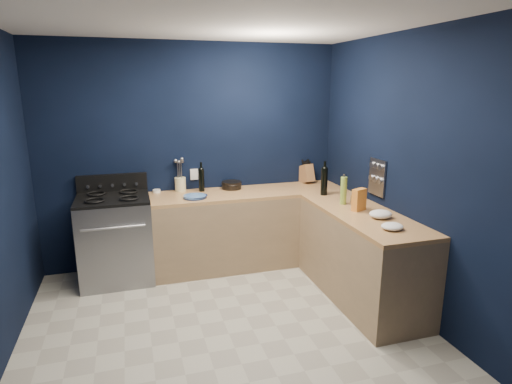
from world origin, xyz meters
name	(u,v)px	position (x,y,z in m)	size (l,w,h in m)	color
floor	(229,335)	(0.00, 0.00, -0.01)	(3.50, 3.50, 0.02)	#A9A595
ceiling	(223,14)	(0.00, 0.00, 2.61)	(3.50, 3.50, 0.02)	silver
wall_back	(193,156)	(0.00, 1.76, 1.30)	(3.50, 0.02, 2.60)	black
wall_right	(414,176)	(1.76, 0.00, 1.30)	(0.02, 3.50, 2.60)	black
wall_front	(321,286)	(0.00, -1.76, 1.30)	(3.50, 0.02, 2.60)	black
cab_back	(250,229)	(0.60, 1.44, 0.43)	(2.30, 0.63, 0.86)	#907352
top_back	(249,193)	(0.60, 1.44, 0.88)	(2.30, 0.63, 0.04)	brown
cab_right	(360,257)	(1.44, 0.29, 0.43)	(0.63, 1.67, 0.86)	#907352
top_right	(363,214)	(1.44, 0.29, 0.88)	(0.63, 1.67, 0.04)	brown
gas_range	(116,240)	(-0.93, 1.42, 0.46)	(0.76, 0.66, 0.92)	gray
oven_door	(116,251)	(-0.93, 1.10, 0.45)	(0.59, 0.02, 0.42)	black
cooktop	(112,198)	(-0.93, 1.42, 0.94)	(0.76, 0.66, 0.03)	black
backguard	(112,183)	(-0.93, 1.72, 1.04)	(0.76, 0.06, 0.20)	black
spice_panel	(377,177)	(1.74, 0.55, 1.18)	(0.02, 0.28, 0.38)	gray
wall_outlet	(194,174)	(0.00, 1.74, 1.08)	(0.09, 0.02, 0.13)	white
plate_stack	(195,197)	(-0.06, 1.31, 0.92)	(0.25, 0.25, 0.03)	#2F4293
ramekin	(157,191)	(-0.45, 1.69, 0.92)	(0.09, 0.09, 0.04)	white
utensil_crock	(180,184)	(-0.17, 1.69, 0.98)	(0.13, 0.13, 0.16)	beige
wine_bottle_back	(201,180)	(0.06, 1.60, 1.03)	(0.07, 0.07, 0.27)	black
lemon_basket	(232,185)	(0.43, 1.62, 0.94)	(0.23, 0.23, 0.09)	black
knife_block	(306,174)	(1.43, 1.69, 1.01)	(0.12, 0.20, 0.22)	brown
wine_bottle_right	(324,182)	(1.37, 1.03, 1.05)	(0.08, 0.08, 0.31)	black
oil_bottle	(344,191)	(1.39, 0.62, 1.05)	(0.07, 0.07, 0.29)	#81A53C
spice_jar_near	(354,200)	(1.49, 0.58, 0.95)	(0.04, 0.04, 0.10)	olive
spice_jar_far	(352,199)	(1.51, 0.65, 0.94)	(0.04, 0.04, 0.08)	olive
crouton_bag	(359,200)	(1.43, 0.37, 1.01)	(0.15, 0.07, 0.22)	red
towel_front	(381,214)	(1.50, 0.08, 0.94)	(0.22, 0.19, 0.08)	white
towel_end	(392,226)	(1.41, -0.24, 0.93)	(0.19, 0.17, 0.06)	white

